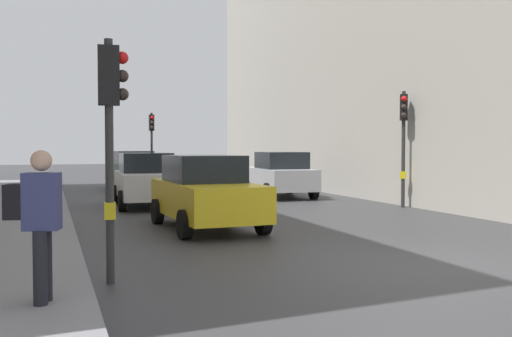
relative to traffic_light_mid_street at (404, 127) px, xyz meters
name	(u,v)px	position (x,y,z in m)	size (l,w,h in m)	color
ground_plane	(422,265)	(-4.98, -8.05, -2.59)	(120.00, 120.00, 0.00)	#38383A
building_facade_right	(484,33)	(6.31, 3.72, 4.09)	(12.00, 34.20, 13.37)	#B2ADA3
traffic_light_mid_street	(404,127)	(0.00, 0.00, 0.00)	(0.37, 0.44, 3.75)	#2D2D2D
traffic_light_near_left	(111,115)	(-9.94, -7.62, -0.17)	(0.44, 0.26, 3.50)	#2D2D2D
traffic_light_far_median	(152,135)	(-5.71, 14.48, -0.01)	(0.25, 0.43, 3.74)	#2D2D2D
car_silver_hatchback	(280,175)	(-2.28, 5.03, -1.71)	(2.19, 4.29, 1.76)	#BCBCC1
car_green_estate	(134,170)	(-7.11, 11.14, -1.71)	(2.20, 4.29, 1.76)	#2D6038
car_yellow_taxi	(206,192)	(-7.25, -2.62, -1.71)	(2.15, 4.27, 1.76)	yellow
car_white_compact	(146,180)	(-7.76, 3.22, -1.71)	(2.15, 4.27, 1.76)	silver
pedestrian_with_grey_backpack	(38,217)	(-10.91, -9.04, -1.43)	(0.65, 0.42, 1.77)	black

